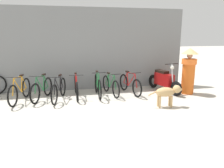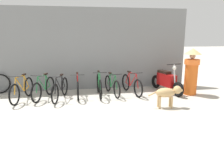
{
  "view_description": "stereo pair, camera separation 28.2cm",
  "coord_description": "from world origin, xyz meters",
  "px_view_note": "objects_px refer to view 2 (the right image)",
  "views": [
    {
      "loc": [
        -0.41,
        -5.0,
        2.11
      ],
      "look_at": [
        0.95,
        1.21,
        0.65
      ],
      "focal_mm": 35.0,
      "sensor_mm": 36.0,
      "label": 1
    },
    {
      "loc": [
        -0.13,
        -5.05,
        2.11
      ],
      "look_at": [
        0.95,
        1.21,
        0.65
      ],
      "focal_mm": 35.0,
      "sensor_mm": 36.0,
      "label": 2
    }
  ],
  "objects_px": {
    "bicycle_5": "(112,86)",
    "spare_tire_left": "(0,84)",
    "bicycle_1": "(44,88)",
    "bicycle_2": "(60,89)",
    "bicycle_3": "(78,87)",
    "bicycle_0": "(22,90)",
    "bicycle_6": "(132,85)",
    "motorcycle": "(166,81)",
    "stray_dog": "(168,93)",
    "bicycle_4": "(99,86)",
    "person_in_robes": "(192,70)"
  },
  "relations": [
    {
      "from": "bicycle_0",
      "to": "stray_dog",
      "type": "xyz_separation_m",
      "value": [
        4.34,
        -1.47,
        0.09
      ]
    },
    {
      "from": "bicycle_0",
      "to": "bicycle_5",
      "type": "relative_size",
      "value": 1.06
    },
    {
      "from": "bicycle_1",
      "to": "person_in_robes",
      "type": "bearing_deg",
      "value": 106.03
    },
    {
      "from": "bicycle_5",
      "to": "spare_tire_left",
      "type": "bearing_deg",
      "value": -111.09
    },
    {
      "from": "bicycle_3",
      "to": "bicycle_5",
      "type": "xyz_separation_m",
      "value": [
        1.2,
        0.04,
        -0.01
      ]
    },
    {
      "from": "bicycle_3",
      "to": "bicycle_6",
      "type": "height_order",
      "value": "bicycle_3"
    },
    {
      "from": "bicycle_6",
      "to": "spare_tire_left",
      "type": "relative_size",
      "value": 2.25
    },
    {
      "from": "bicycle_2",
      "to": "bicycle_4",
      "type": "distance_m",
      "value": 1.32
    },
    {
      "from": "bicycle_1",
      "to": "person_in_robes",
      "type": "xyz_separation_m",
      "value": [
        5.08,
        -0.33,
        0.54
      ]
    },
    {
      "from": "bicycle_0",
      "to": "bicycle_2",
      "type": "height_order",
      "value": "bicycle_0"
    },
    {
      "from": "bicycle_2",
      "to": "bicycle_5",
      "type": "distance_m",
      "value": 1.8
    },
    {
      "from": "bicycle_3",
      "to": "spare_tire_left",
      "type": "xyz_separation_m",
      "value": [
        -2.76,
        0.87,
        0.02
      ]
    },
    {
      "from": "bicycle_5",
      "to": "bicycle_6",
      "type": "bearing_deg",
      "value": 81.14
    },
    {
      "from": "stray_dog",
      "to": "spare_tire_left",
      "type": "xyz_separation_m",
      "value": [
        -5.32,
        2.49,
        -0.08
      ]
    },
    {
      "from": "bicycle_3",
      "to": "bicycle_5",
      "type": "height_order",
      "value": "bicycle_3"
    },
    {
      "from": "person_in_robes",
      "to": "stray_dog",
      "type": "bearing_deg",
      "value": 12.62
    },
    {
      "from": "bicycle_0",
      "to": "person_in_robes",
      "type": "distance_m",
      "value": 5.76
    },
    {
      "from": "bicycle_3",
      "to": "motorcycle",
      "type": "relative_size",
      "value": 0.91
    },
    {
      "from": "spare_tire_left",
      "to": "motorcycle",
      "type": "bearing_deg",
      "value": -7.78
    },
    {
      "from": "bicycle_6",
      "to": "bicycle_4",
      "type": "bearing_deg",
      "value": -96.13
    },
    {
      "from": "bicycle_4",
      "to": "stray_dog",
      "type": "height_order",
      "value": "bicycle_4"
    },
    {
      "from": "bicycle_1",
      "to": "bicycle_3",
      "type": "height_order",
      "value": "bicycle_1"
    },
    {
      "from": "bicycle_2",
      "to": "person_in_robes",
      "type": "distance_m",
      "value": 4.56
    },
    {
      "from": "bicycle_1",
      "to": "bicycle_5",
      "type": "distance_m",
      "value": 2.32
    },
    {
      "from": "bicycle_0",
      "to": "bicycle_6",
      "type": "xyz_separation_m",
      "value": [
        3.69,
        0.2,
        -0.02
      ]
    },
    {
      "from": "bicycle_1",
      "to": "bicycle_4",
      "type": "xyz_separation_m",
      "value": [
        1.85,
        -0.0,
        0.02
      ]
    },
    {
      "from": "bicycle_0",
      "to": "stray_dog",
      "type": "bearing_deg",
      "value": 83.74
    },
    {
      "from": "bicycle_4",
      "to": "motorcycle",
      "type": "distance_m",
      "value": 2.51
    },
    {
      "from": "person_in_robes",
      "to": "motorcycle",
      "type": "bearing_deg",
      "value": -59.71
    },
    {
      "from": "spare_tire_left",
      "to": "bicycle_2",
      "type": "bearing_deg",
      "value": -26.7
    },
    {
      "from": "bicycle_1",
      "to": "bicycle_6",
      "type": "distance_m",
      "value": 3.04
    },
    {
      "from": "person_in_robes",
      "to": "bicycle_5",
      "type": "bearing_deg",
      "value": -37.73
    },
    {
      "from": "bicycle_4",
      "to": "stray_dog",
      "type": "xyz_separation_m",
      "value": [
        1.83,
        -1.57,
        0.08
      ]
    },
    {
      "from": "bicycle_5",
      "to": "stray_dog",
      "type": "relative_size",
      "value": 1.54
    },
    {
      "from": "bicycle_6",
      "to": "stray_dog",
      "type": "relative_size",
      "value": 1.6
    },
    {
      "from": "bicycle_1",
      "to": "stray_dog",
      "type": "xyz_separation_m",
      "value": [
        3.68,
        -1.57,
        0.1
      ]
    },
    {
      "from": "bicycle_4",
      "to": "bicycle_6",
      "type": "distance_m",
      "value": 1.19
    },
    {
      "from": "bicycle_0",
      "to": "spare_tire_left",
      "type": "bearing_deg",
      "value": -123.48
    },
    {
      "from": "bicycle_6",
      "to": "motorcycle",
      "type": "distance_m",
      "value": 1.33
    },
    {
      "from": "motorcycle",
      "to": "bicycle_4",
      "type": "bearing_deg",
      "value": -100.49
    },
    {
      "from": "bicycle_1",
      "to": "spare_tire_left",
      "type": "xyz_separation_m",
      "value": [
        -1.64,
        0.91,
        0.02
      ]
    },
    {
      "from": "stray_dog",
      "to": "person_in_robes",
      "type": "bearing_deg",
      "value": 46.86
    },
    {
      "from": "bicycle_2",
      "to": "stray_dog",
      "type": "xyz_separation_m",
      "value": [
        3.13,
        -1.39,
        0.11
      ]
    },
    {
      "from": "bicycle_1",
      "to": "bicycle_6",
      "type": "bearing_deg",
      "value": 111.54
    },
    {
      "from": "bicycle_2",
      "to": "spare_tire_left",
      "type": "distance_m",
      "value": 2.45
    },
    {
      "from": "bicycle_1",
      "to": "bicycle_3",
      "type": "bearing_deg",
      "value": 112.22
    },
    {
      "from": "bicycle_2",
      "to": "bicycle_4",
      "type": "bearing_deg",
      "value": 112.1
    },
    {
      "from": "bicycle_1",
      "to": "bicycle_2",
      "type": "height_order",
      "value": "bicycle_1"
    },
    {
      "from": "bicycle_1",
      "to": "bicycle_4",
      "type": "height_order",
      "value": "bicycle_4"
    },
    {
      "from": "bicycle_0",
      "to": "stray_dog",
      "type": "height_order",
      "value": "bicycle_0"
    }
  ]
}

